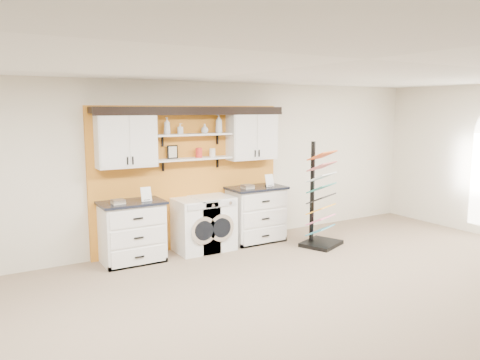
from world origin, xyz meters
TOP-DOWN VIEW (x-y plane):
  - floor at (0.00, 0.00)m, footprint 10.00×10.00m
  - ceiling at (0.00, 0.00)m, footprint 10.00×10.00m
  - wall_back at (0.00, 4.00)m, footprint 10.00×0.00m
  - accent_panel at (0.00, 3.96)m, footprint 3.40×0.07m
  - upper_cabinet_left at (-1.13, 3.79)m, footprint 0.90×0.35m
  - upper_cabinet_right at (1.13, 3.79)m, footprint 0.90×0.35m
  - shelf_lower at (0.00, 3.80)m, footprint 1.32×0.28m
  - shelf_upper at (0.00, 3.80)m, footprint 1.32×0.28m
  - crown_molding at (0.00, 3.81)m, footprint 3.30×0.41m
  - picture_frame at (-0.35, 3.85)m, footprint 0.18×0.02m
  - canister_red at (0.10, 3.80)m, footprint 0.11×0.11m
  - canister_cream at (0.35, 3.80)m, footprint 0.10×0.10m
  - base_cabinet_left at (-1.13, 3.64)m, footprint 0.97×0.66m
  - base_cabinet_right at (1.13, 3.64)m, footprint 1.01×0.66m
  - washer at (-0.07, 3.64)m, footprint 0.63×0.71m
  - dryer at (0.25, 3.64)m, footprint 0.64×0.71m
  - sample_rack at (1.94, 2.85)m, footprint 0.81×0.75m
  - soap_bottle_a at (-0.45, 3.80)m, footprint 0.11×0.11m
  - soap_bottle_b at (-0.23, 3.80)m, footprint 0.09×0.09m
  - soap_bottle_c at (0.21, 3.80)m, footprint 0.16×0.16m
  - soap_bottle_d at (0.48, 3.80)m, footprint 0.17×0.17m

SIDE VIEW (x-z plane):
  - floor at x=0.00m, z-range 0.00..0.00m
  - washer at x=-0.07m, z-range 0.00..0.89m
  - dryer at x=0.25m, z-range 0.00..0.90m
  - base_cabinet_left at x=-1.13m, z-range 0.00..0.95m
  - base_cabinet_right at x=1.13m, z-range 0.00..0.99m
  - sample_rack at x=1.94m, z-range -0.34..1.46m
  - accent_panel at x=0.00m, z-range 0.00..2.40m
  - wall_back at x=0.00m, z-range -3.60..6.40m
  - shelf_lower at x=0.00m, z-range 1.52..1.54m
  - canister_cream at x=0.35m, z-range 1.54..1.69m
  - canister_red at x=0.10m, z-range 1.54..1.71m
  - picture_frame at x=-0.35m, z-range 1.54..1.77m
  - upper_cabinet_left at x=-1.13m, z-range 1.46..2.30m
  - upper_cabinet_right at x=1.13m, z-range 1.46..2.30m
  - shelf_upper at x=0.00m, z-range 1.92..1.94m
  - soap_bottle_c at x=0.21m, z-range 1.95..2.10m
  - soap_bottle_b at x=-0.23m, z-range 1.95..2.12m
  - soap_bottle_a at x=-0.45m, z-range 1.95..2.21m
  - soap_bottle_d at x=0.48m, z-range 1.94..2.25m
  - crown_molding at x=0.00m, z-range 2.26..2.39m
  - ceiling at x=0.00m, z-range 2.80..2.80m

